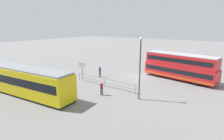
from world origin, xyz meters
TOP-DOWN VIEW (x-y plane):
  - ground_plane at (0.00, 0.00)m, footprint 160.00×160.00m
  - double_decker_bus at (-5.81, -2.24)m, footprint 10.89×4.35m
  - tram_yellow at (7.41, 14.46)m, footprint 14.13×3.88m
  - pedestrian_near_railing at (4.78, 3.42)m, footprint 0.36×0.36m
  - pedestrian_crossing at (-0.28, 9.46)m, footprint 0.37×0.37m
  - pedestrian_railing at (1.40, 6.72)m, footprint 9.62×0.44m
  - info_sign at (6.25, 5.82)m, footprint 1.13×0.32m
  - street_lamp at (-4.42, 8.10)m, footprint 0.36×0.36m

SIDE VIEW (x-z plane):
  - ground_plane at x=0.00m, z-range 0.00..0.00m
  - pedestrian_railing at x=1.40m, z-range 0.21..1.29m
  - pedestrian_crossing at x=-0.28m, z-range 0.11..1.69m
  - pedestrian_near_railing at x=4.78m, z-range 0.13..1.82m
  - tram_yellow at x=7.41m, z-range 0.06..3.35m
  - info_sign at x=6.25m, z-range 0.51..3.07m
  - double_decker_bus at x=-5.81m, z-range 0.04..3.91m
  - street_lamp at x=-4.42m, z-range 0.58..7.35m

